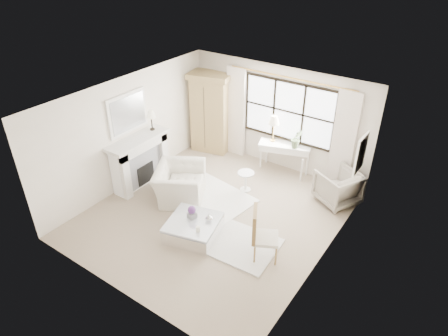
{
  "coord_description": "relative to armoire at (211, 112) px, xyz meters",
  "views": [
    {
      "loc": [
        4.23,
        -5.74,
        5.5
      ],
      "look_at": [
        0.11,
        0.2,
        1.14
      ],
      "focal_mm": 32.0,
      "sensor_mm": 36.0,
      "label": 1
    }
  ],
  "objects": [
    {
      "name": "wall_right",
      "position": [
        4.4,
        -2.46,
        0.21
      ],
      "size": [
        0.0,
        5.5,
        5.5
      ],
      "primitive_type": "plane",
      "rotation": [
        1.57,
        0.0,
        -1.57
      ],
      "color": "silver",
      "rests_on": "ground"
    },
    {
      "name": "french_chair",
      "position": [
        3.47,
        -3.0,
        -0.83
      ],
      "size": [
        0.66,
        0.65,
        1.08
      ],
      "rotation": [
        0.0,
        0.0,
        2.07
      ],
      "color": "olive",
      "rests_on": "floor"
    },
    {
      "name": "art_canvas",
      "position": [
        4.35,
        -0.76,
        0.41
      ],
      "size": [
        0.01,
        0.52,
        0.72
      ],
      "primitive_type": "cube",
      "color": "#C1B096",
      "rests_on": "wall_right"
    },
    {
      "name": "fireplace",
      "position": [
        -0.37,
        -2.46,
        -0.49
      ],
      "size": [
        0.58,
        1.66,
        1.26
      ],
      "color": "white",
      "rests_on": "ground"
    },
    {
      "name": "planter_flowers",
      "position": [
        1.88,
        -3.22,
        -0.56
      ],
      "size": [
        0.17,
        0.17,
        0.17
      ],
      "primitive_type": "sphere",
      "color": "#61317C",
      "rests_on": "planter_box"
    },
    {
      "name": "armoire",
      "position": [
        0.0,
        0.0,
        0.0
      ],
      "size": [
        1.25,
        0.93,
        2.24
      ],
      "rotation": [
        0.0,
        0.0,
        0.23
      ],
      "color": "tan",
      "rests_on": "floor"
    },
    {
      "name": "ceiling",
      "position": [
        1.9,
        -2.46,
        1.56
      ],
      "size": [
        5.5,
        5.5,
        0.0
      ],
      "primitive_type": "plane",
      "rotation": [
        3.14,
        0.0,
        0.0
      ],
      "color": "white",
      "rests_on": "ground"
    },
    {
      "name": "rug_left",
      "position": [
        1.47,
        -1.98,
        -1.12
      ],
      "size": [
        2.03,
        1.57,
        0.03
      ],
      "primitive_type": "cube",
      "rotation": [
        0.0,
        0.0,
        -0.15
      ],
      "color": "white",
      "rests_on": "floor"
    },
    {
      "name": "wall_left",
      "position": [
        -0.6,
        -2.46,
        0.21
      ],
      "size": [
        0.0,
        5.5,
        5.5
      ],
      "primitive_type": "plane",
      "rotation": [
        1.57,
        0.0,
        1.57
      ],
      "color": "white",
      "rests_on": "ground"
    },
    {
      "name": "mirror_glass",
      "position": [
        -0.54,
        -2.46,
        0.7
      ],
      "size": [
        0.02,
        1.0,
        0.8
      ],
      "primitive_type": "cube",
      "color": "silver",
      "rests_on": "wall_left"
    },
    {
      "name": "coffee_table",
      "position": [
        1.96,
        -3.3,
        -0.96
      ],
      "size": [
        1.22,
        1.22,
        0.38
      ],
      "rotation": [
        0.0,
        0.0,
        0.25
      ],
      "color": "white",
      "rests_on": "floor"
    },
    {
      "name": "floor",
      "position": [
        1.9,
        -2.46,
        -1.14
      ],
      "size": [
        5.5,
        5.5,
        0.0
      ],
      "primitive_type": "plane",
      "color": "tan",
      "rests_on": "ground"
    },
    {
      "name": "club_armchair",
      "position": [
        0.85,
        -2.41,
        -0.74
      ],
      "size": [
        1.53,
        1.59,
        0.79
      ],
      "primitive_type": "imported",
      "rotation": [
        0.0,
        0.0,
        2.08
      ],
      "color": "beige",
      "rests_on": "floor"
    },
    {
      "name": "console_lamp",
      "position": [
        1.94,
        0.05,
        0.22
      ],
      "size": [
        0.28,
        0.28,
        0.69
      ],
      "color": "#BD9341",
      "rests_on": "console_table"
    },
    {
      "name": "curtain_right",
      "position": [
        3.7,
        0.19,
        0.1
      ],
      "size": [
        0.55,
        0.1,
        2.47
      ],
      "primitive_type": "cube",
      "color": "beige",
      "rests_on": "ground"
    },
    {
      "name": "wall_front",
      "position": [
        1.9,
        -5.21,
        0.21
      ],
      "size": [
        5.0,
        0.0,
        5.0
      ],
      "primitive_type": "plane",
      "rotation": [
        -1.57,
        0.0,
        0.0
      ],
      "color": "beige",
      "rests_on": "ground"
    },
    {
      "name": "planter_box",
      "position": [
        1.88,
        -3.22,
        -0.7
      ],
      "size": [
        0.18,
        0.18,
        0.12
      ],
      "primitive_type": "cube",
      "rotation": [
        0.0,
        0.0,
        -0.2
      ],
      "color": "gray",
      "rests_on": "coffee_table"
    },
    {
      "name": "mantel_lamp",
      "position": [
        -0.37,
        -1.92,
        0.51
      ],
      "size": [
        0.22,
        0.22,
        0.51
      ],
      "color": "black",
      "rests_on": "fireplace"
    },
    {
      "name": "curtain_left",
      "position": [
        0.7,
        0.19,
        0.1
      ],
      "size": [
        0.55,
        0.1,
        2.47
      ],
      "primitive_type": "cube",
      "color": "white",
      "rests_on": "ground"
    },
    {
      "name": "window_frame",
      "position": [
        2.2,
        0.26,
        0.46
      ],
      "size": [
        2.5,
        0.04,
        1.5
      ],
      "primitive_type": null,
      "color": "black",
      "rests_on": "wall_back"
    },
    {
      "name": "side_table",
      "position": [
        1.95,
        -1.26,
        -0.81
      ],
      "size": [
        0.4,
        0.4,
        0.51
      ],
      "color": "white",
      "rests_on": "floor"
    },
    {
      "name": "orchid_plant",
      "position": [
        2.6,
        0.04,
        -0.09
      ],
      "size": [
        0.35,
        0.33,
        0.5
      ],
      "primitive_type": "imported",
      "rotation": [
        0.0,
        0.0,
        0.53
      ],
      "color": "#627B52",
      "rests_on": "console_table"
    },
    {
      "name": "mirror_frame",
      "position": [
        -0.57,
        -2.46,
        0.7
      ],
      "size": [
        0.05,
        1.15,
        0.95
      ],
      "primitive_type": "cube",
      "color": "white",
      "rests_on": "wall_left"
    },
    {
      "name": "coffee_vase",
      "position": [
        2.23,
        -3.1,
        -0.68
      ],
      "size": [
        0.18,
        0.18,
        0.16
      ],
      "primitive_type": "imported",
      "rotation": [
        0.0,
        0.0,
        0.17
      ],
      "color": "silver",
      "rests_on": "coffee_table"
    },
    {
      "name": "window_pane",
      "position": [
        2.2,
        0.27,
        0.46
      ],
      "size": [
        2.4,
        0.02,
        1.5
      ],
      "primitive_type": "cube",
      "color": "white",
      "rests_on": "wall_back"
    },
    {
      "name": "wingback_chair",
      "position": [
        3.94,
        -0.44,
        -0.74
      ],
      "size": [
        1.16,
        1.15,
        0.79
      ],
      "primitive_type": "imported",
      "rotation": [
        0.0,
        0.0,
        -2.06
      ],
      "color": "gray",
      "rests_on": "floor"
    },
    {
      "name": "art_frame",
      "position": [
        4.37,
        -0.76,
        0.41
      ],
      "size": [
        0.04,
        0.62,
        0.82
      ],
      "primitive_type": "cube",
      "color": "white",
      "rests_on": "wall_right"
    },
    {
      "name": "console_table",
      "position": [
        2.28,
        0.06,
        -0.74
      ],
      "size": [
        1.38,
        0.85,
        0.8
      ],
      "rotation": [
        0.0,
        0.0,
        0.33
      ],
      "color": "white",
      "rests_on": "floor"
    },
    {
      "name": "curtain_rod",
      "position": [
        2.2,
        0.21,
        1.33
      ],
      "size": [
        3.3,
        0.04,
        0.04
      ],
      "primitive_type": "cylinder",
      "rotation": [
        0.0,
        1.57,
        0.0
      ],
      "color": "#C19143",
      "rests_on": "wall_back"
    },
    {
      "name": "rug_right",
      "position": [
        2.85,
        -3.0,
        -1.12
      ],
      "size": [
        1.66,
        1.29,
        0.03
      ],
      "primitive_type": "cube",
      "rotation": [
        0.0,
        0.0,
        0.06
      ],
      "color": "silver",
      "rests_on": "floor"
    },
    {
      "name": "wall_back",
      "position": [
        1.9,
        0.29,
        0.21
      ],
      "size": [
        5.0,
        0.0,
        5.0
      ],
      "primitive_type": "plane",
      "rotation": [
        1.57,
        0.0,
        0.0
      ],
      "color": "silver",
      "rests_on": "ground"
    },
    {
      "name": "pillar_candle",
      "position": [
        2.25,
        -3.5,
        -0.7
      ],
      "size": [
        0.08,
        0.08,
        0.12
      ],
      "primitive_type": "cylinder",
      "color": "white",
      "rests_on": "coffee_table"
    }
  ]
}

